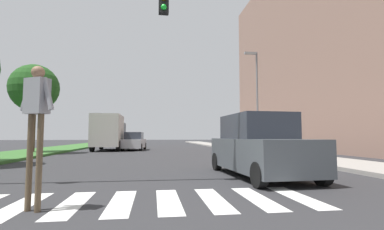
% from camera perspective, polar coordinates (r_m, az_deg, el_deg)
% --- Properties ---
extents(ground_plane, '(140.00, 140.00, 0.00)m').
position_cam_1_polar(ground_plane, '(29.12, -9.15, -6.76)').
color(ground_plane, '#2D2D30').
extents(crosswalk, '(7.65, 2.20, 0.01)m').
position_cam_1_polar(crosswalk, '(5.77, -14.18, -16.84)').
color(crosswalk, silver).
rests_on(crosswalk, ground_plane).
extents(median_strip, '(4.25, 64.00, 0.15)m').
position_cam_1_polar(median_strip, '(28.50, -26.02, -6.28)').
color(median_strip, '#386B2D').
rests_on(median_strip, ground_plane).
extents(tree_far, '(3.41, 3.41, 6.33)m').
position_cam_1_polar(tree_far, '(23.49, -29.42, 4.75)').
color(tree_far, '#4C3823').
rests_on(tree_far, median_strip).
extents(apartment_block_right, '(13.68, 36.89, 19.31)m').
position_cam_1_polar(apartment_block_right, '(29.89, 34.11, 12.73)').
color(apartment_block_right, '#937060').
rests_on(apartment_block_right, ground_plane).
extents(sidewalk_right, '(3.00, 64.00, 0.15)m').
position_cam_1_polar(sidewalk_right, '(28.34, 9.07, -6.68)').
color(sidewalk_right, '#9E9991').
rests_on(sidewalk_right, ground_plane).
extents(street_lamp_right, '(1.02, 0.24, 7.50)m').
position_cam_1_polar(street_lamp_right, '(21.69, 12.89, 4.61)').
color(street_lamp_right, slate).
rests_on(street_lamp_right, sidewalk_right).
extents(pedestrian_performer, '(0.70, 0.42, 2.49)m').
position_cam_1_polar(pedestrian_performer, '(5.53, -29.10, 0.32)').
color(pedestrian_performer, brown).
rests_on(pedestrian_performer, ground_plane).
extents(suv_crossing, '(2.19, 4.70, 1.97)m').
position_cam_1_polar(suv_crossing, '(9.22, 13.41, -6.29)').
color(suv_crossing, '#474C51').
rests_on(suv_crossing, ground_plane).
extents(sedan_midblock, '(2.08, 4.17, 1.62)m').
position_cam_1_polar(sedan_midblock, '(26.02, -11.68, -5.36)').
color(sedan_midblock, '#B7B7BC').
rests_on(sedan_midblock, ground_plane).
extents(truck_box_delivery, '(2.40, 6.20, 3.10)m').
position_cam_1_polar(truck_box_delivery, '(26.26, -16.49, -3.34)').
color(truck_box_delivery, '#474C51').
rests_on(truck_box_delivery, ground_plane).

